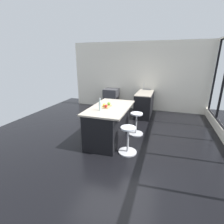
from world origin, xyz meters
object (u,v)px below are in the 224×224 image
(apple_green, at_px, (109,104))
(cutting_board, at_px, (106,106))
(oven_range, at_px, (111,99))
(stool_by_window, at_px, (136,124))
(apple_yellow, at_px, (104,105))
(water_bottle, at_px, (100,106))
(kitchen_island, at_px, (109,123))
(apple_red, at_px, (106,106))
(stool_middle, at_px, (128,141))

(apple_green, bearing_deg, cutting_board, -26.59)
(cutting_board, distance_m, apple_green, 0.13)
(oven_range, relative_size, stool_by_window, 1.34)
(cutting_board, bearing_deg, stool_by_window, 128.40)
(oven_range, bearing_deg, apple_green, 17.24)
(stool_by_window, relative_size, apple_yellow, 8.02)
(stool_by_window, bearing_deg, apple_green, -54.99)
(cutting_board, height_order, water_bottle, water_bottle)
(kitchen_island, height_order, apple_red, apple_red)
(stool_middle, distance_m, cutting_board, 1.11)
(oven_range, height_order, cutting_board, cutting_board)
(kitchen_island, distance_m, apple_red, 0.55)
(stool_by_window, bearing_deg, water_bottle, -38.98)
(apple_red, bearing_deg, stool_middle, 60.89)
(stool_by_window, height_order, apple_green, apple_green)
(stool_middle, height_order, water_bottle, water_bottle)
(oven_range, height_order, water_bottle, water_bottle)
(stool_by_window, distance_m, apple_yellow, 1.21)
(stool_by_window, bearing_deg, oven_range, -146.41)
(cutting_board, xyz_separation_m, apple_green, (-0.10, 0.05, 0.05))
(apple_red, bearing_deg, cutting_board, -158.53)
(apple_green, bearing_deg, water_bottle, -8.90)
(stool_by_window, distance_m, stool_middle, 1.10)
(kitchen_island, height_order, stool_middle, kitchen_island)
(oven_range, xyz_separation_m, apple_green, (2.84, 0.88, 0.57))
(stool_middle, bearing_deg, oven_range, -155.61)
(oven_range, height_order, apple_red, apple_red)
(cutting_board, bearing_deg, apple_green, 153.41)
(stool_by_window, bearing_deg, apple_yellow, -49.97)
(apple_green, relative_size, water_bottle, 0.28)
(stool_by_window, bearing_deg, stool_middle, 0.00)
(oven_range, height_order, apple_yellow, apple_yellow)
(kitchen_island, height_order, water_bottle, water_bottle)
(stool_middle, xyz_separation_m, apple_red, (-0.38, -0.69, 0.70))
(cutting_board, distance_m, water_bottle, 0.37)
(cutting_board, height_order, apple_green, apple_green)
(apple_yellow, height_order, apple_red, apple_yellow)
(cutting_board, bearing_deg, apple_red, 21.47)
(kitchen_island, xyz_separation_m, apple_green, (-0.07, -0.01, 0.53))
(apple_yellow, relative_size, apple_green, 0.95)
(apple_yellow, bearing_deg, stool_middle, 58.76)
(oven_range, xyz_separation_m, stool_middle, (3.45, 1.57, -0.13))
(stool_by_window, xyz_separation_m, cutting_board, (0.58, -0.74, 0.65))
(cutting_board, bearing_deg, kitchen_island, 118.91)
(kitchen_island, relative_size, stool_middle, 2.63)
(oven_range, distance_m, apple_yellow, 3.15)
(stool_by_window, relative_size, apple_red, 8.24)
(apple_yellow, xyz_separation_m, apple_green, (-0.16, 0.07, 0.00))
(stool_by_window, xyz_separation_m, apple_green, (0.48, -0.69, 0.70))
(kitchen_island, distance_m, cutting_board, 0.48)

